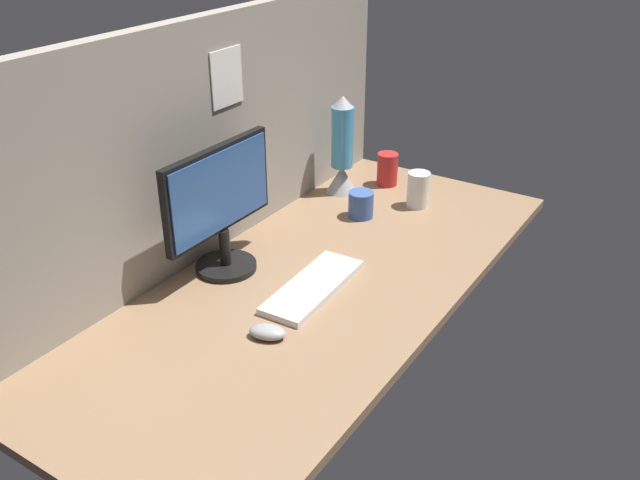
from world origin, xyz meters
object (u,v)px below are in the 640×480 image
at_px(mouse, 267,332).
at_px(mug_red_plastic, 387,169).
at_px(keyboard, 313,287).
at_px(mug_ceramic_blue, 361,204).
at_px(lava_lamp, 342,153).
at_px(mug_ceramic_white, 418,190).
at_px(monitor, 220,204).

bearing_deg(mouse, mug_red_plastic, -7.44).
xyz_separation_m(keyboard, mug_ceramic_blue, (0.48, 0.12, 0.04)).
bearing_deg(mug_red_plastic, lava_lamp, 143.53).
distance_m(mouse, mug_ceramic_white, 0.92).
relative_size(mouse, lava_lamp, 0.27).
relative_size(mug_ceramic_white, lava_lamp, 0.35).
height_order(mouse, mug_ceramic_blue, mug_ceramic_blue).
bearing_deg(lava_lamp, mug_ceramic_white, -82.79).
distance_m(mouse, mug_red_plastic, 1.05).
bearing_deg(monitor, mug_ceramic_blue, -17.32).
bearing_deg(mug_red_plastic, monitor, 172.47).
bearing_deg(mug_ceramic_white, lava_lamp, 97.21).
height_order(monitor, keyboard, monitor).
bearing_deg(keyboard, lava_lamp, 21.97).
bearing_deg(lava_lamp, mouse, -160.19).
relative_size(keyboard, mug_ceramic_blue, 3.12).
bearing_deg(mug_ceramic_blue, keyboard, -165.79).
height_order(mouse, lava_lamp, lava_lamp).
relative_size(keyboard, mouse, 3.85).
bearing_deg(mouse, mug_ceramic_white, -17.21).
relative_size(monitor, keyboard, 1.14).
xyz_separation_m(mug_red_plastic, mug_ceramic_blue, (-0.29, -0.06, -0.02)).
distance_m(keyboard, mouse, 0.25).
distance_m(mouse, lava_lamp, 0.94).
distance_m(mug_ceramic_blue, mug_ceramic_white, 0.22).
xyz_separation_m(mug_red_plastic, lava_lamp, (-0.15, 0.11, 0.09)).
bearing_deg(keyboard, mouse, -176.12).
distance_m(mug_red_plastic, mug_ceramic_white, 0.21).
height_order(keyboard, mouse, mouse).
xyz_separation_m(mouse, mug_ceramic_white, (0.92, 0.03, 0.05)).
bearing_deg(keyboard, mug_ceramic_white, -2.94).
bearing_deg(mug_ceramic_white, mug_ceramic_blue, 145.29).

